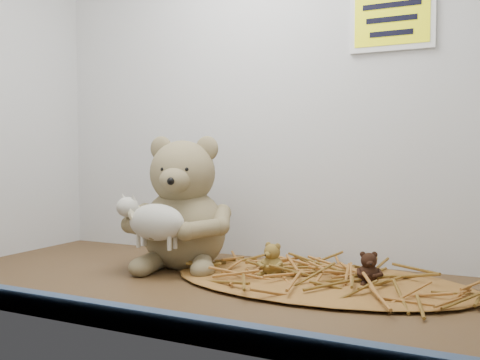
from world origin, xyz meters
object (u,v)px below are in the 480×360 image
at_px(toy_lamb, 156,222).
at_px(mini_teddy_brown, 369,266).
at_px(main_teddy, 183,202).
at_px(mini_teddy_tan, 273,258).

xyz_separation_m(toy_lamb, mini_teddy_brown, (0.42, 0.10, -0.07)).
distance_m(main_teddy, toy_lamb, 0.11).
xyz_separation_m(main_teddy, mini_teddy_tan, (0.23, -0.03, -0.10)).
bearing_deg(mini_teddy_tan, mini_teddy_brown, 20.95).
bearing_deg(mini_teddy_tan, main_teddy, -170.83).
distance_m(main_teddy, mini_teddy_brown, 0.43).
bearing_deg(main_teddy, toy_lamb, -106.85).
distance_m(toy_lamb, mini_teddy_brown, 0.44).
bearing_deg(mini_teddy_brown, toy_lamb, 169.89).
height_order(main_teddy, mini_teddy_brown, main_teddy).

